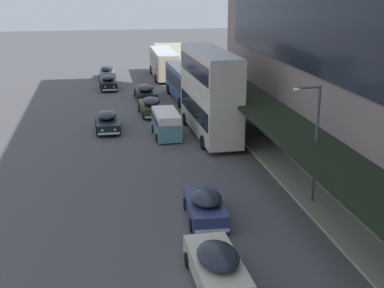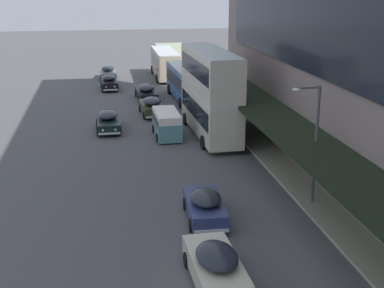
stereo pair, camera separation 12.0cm
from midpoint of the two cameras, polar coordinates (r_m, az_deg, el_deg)
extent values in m
cube|color=beige|center=(40.43, 1.78, 3.40)|extent=(2.74, 10.45, 2.97)
cube|color=black|center=(40.35, 1.79, 3.89)|extent=(2.76, 9.62, 1.31)
cube|color=silver|center=(40.09, 1.80, 5.53)|extent=(2.64, 10.44, 0.12)
cube|color=beige|center=(39.81, 1.82, 7.70)|extent=(2.74, 10.45, 2.97)
cube|color=black|center=(39.75, 1.83, 8.21)|extent=(2.76, 9.62, 1.31)
cube|color=silver|center=(39.59, 1.85, 9.89)|extent=(2.64, 10.44, 0.12)
cube|color=black|center=(44.69, 0.26, 10.35)|extent=(1.22, 0.10, 0.36)
cylinder|color=black|center=(43.86, -0.85, 2.71)|extent=(0.28, 1.01, 1.00)
cylinder|color=black|center=(44.36, 2.25, 2.86)|extent=(0.28, 1.01, 1.00)
cylinder|color=black|center=(37.49, 1.08, 0.18)|extent=(0.28, 1.01, 1.00)
cylinder|color=black|center=(38.09, 4.67, 0.40)|extent=(0.28, 1.01, 1.00)
cube|color=tan|center=(65.11, -3.09, 8.61)|extent=(2.57, 9.84, 2.87)
cube|color=black|center=(65.06, -3.09, 8.91)|extent=(2.60, 9.05, 1.26)
cube|color=silver|center=(64.90, -3.11, 9.90)|extent=(2.47, 9.84, 0.12)
cube|color=black|center=(69.82, -3.58, 10.16)|extent=(1.25, 0.07, 0.36)
cylinder|color=black|center=(68.46, -4.44, 7.92)|extent=(0.26, 1.00, 1.00)
cylinder|color=black|center=(68.73, -2.35, 7.99)|extent=(0.26, 1.00, 1.00)
cylinder|color=black|center=(62.20, -3.90, 6.99)|extent=(0.26, 1.00, 1.00)
cylinder|color=black|center=(62.49, -1.61, 7.07)|extent=(0.26, 1.00, 1.00)
cube|color=#345C96|center=(52.61, -0.71, 6.53)|extent=(2.74, 10.31, 2.78)
cube|color=black|center=(52.55, -0.71, 6.89)|extent=(2.75, 9.49, 1.22)
cube|color=silver|center=(52.36, -0.72, 8.08)|extent=(2.64, 10.31, 0.12)
cube|color=black|center=(57.42, -1.72, 8.57)|extent=(1.21, 0.10, 0.36)
cylinder|color=black|center=(56.00, -2.62, 5.88)|extent=(0.28, 1.01, 1.00)
cylinder|color=black|center=(56.43, -0.18, 5.98)|extent=(0.28, 1.01, 1.00)
cylinder|color=black|center=(49.58, -1.38, 4.40)|extent=(0.28, 1.01, 1.00)
cylinder|color=black|center=(50.07, 1.36, 4.53)|extent=(0.28, 1.01, 1.00)
cube|color=navy|center=(26.68, 1.30, -6.82)|extent=(1.91, 4.22, 0.78)
ellipsoid|color=#1E232D|center=(26.24, 1.38, -5.71)|extent=(1.62, 2.35, 0.55)
cube|color=silver|center=(28.71, 0.66, -5.55)|extent=(1.64, 0.20, 0.14)
cube|color=silver|center=(24.89, 2.03, -9.29)|extent=(1.64, 0.20, 0.14)
sphere|color=silver|center=(28.51, -0.27, -5.08)|extent=(0.18, 0.18, 0.18)
sphere|color=silver|center=(28.63, 1.62, -4.99)|extent=(0.18, 0.18, 0.18)
cylinder|color=black|center=(27.86, -0.86, -6.39)|extent=(0.17, 0.65, 0.64)
cylinder|color=black|center=(28.09, 2.65, -6.21)|extent=(0.17, 0.65, 0.64)
cylinder|color=black|center=(25.55, -0.20, -8.68)|extent=(0.17, 0.65, 0.64)
cylinder|color=black|center=(25.79, 3.64, -8.45)|extent=(0.17, 0.65, 0.64)
cube|color=#2C341D|center=(47.22, -4.45, 3.85)|extent=(2.01, 4.50, 0.79)
ellipsoid|color=#1E232D|center=(46.86, -4.43, 4.60)|extent=(1.69, 2.51, 0.63)
cube|color=silver|center=(49.45, -4.84, 4.16)|extent=(1.69, 0.21, 0.14)
cube|color=silver|center=(45.12, -4.01, 2.91)|extent=(1.69, 0.21, 0.14)
sphere|color=silver|center=(49.29, -5.41, 4.45)|extent=(0.18, 0.18, 0.18)
sphere|color=silver|center=(49.43, -4.29, 4.51)|extent=(0.18, 0.18, 0.18)
cylinder|color=black|center=(48.49, -5.73, 3.81)|extent=(0.17, 0.65, 0.64)
cylinder|color=black|center=(48.74, -3.65, 3.93)|extent=(0.17, 0.65, 0.64)
cylinder|color=black|center=(45.86, -5.28, 3.05)|extent=(0.17, 0.65, 0.64)
cylinder|color=black|center=(46.12, -3.09, 3.18)|extent=(0.17, 0.65, 0.64)
cube|color=black|center=(53.57, -5.06, 5.39)|extent=(1.95, 4.80, 0.70)
ellipsoid|color=#1E232D|center=(53.21, -5.05, 6.01)|extent=(1.66, 2.66, 0.63)
cube|color=silver|center=(55.96, -5.37, 5.68)|extent=(1.70, 0.18, 0.14)
cube|color=silver|center=(51.27, -4.72, 4.63)|extent=(1.70, 0.18, 0.14)
sphere|color=silver|center=(55.83, -5.87, 5.90)|extent=(0.18, 0.18, 0.18)
sphere|color=silver|center=(55.94, -4.87, 5.95)|extent=(0.18, 0.18, 0.18)
cylinder|color=black|center=(54.96, -6.18, 5.38)|extent=(0.16, 0.64, 0.64)
cylinder|color=black|center=(55.16, -4.32, 5.48)|extent=(0.16, 0.64, 0.64)
cylinder|color=black|center=(52.10, -5.83, 4.74)|extent=(0.16, 0.64, 0.64)
cylinder|color=black|center=(52.31, -3.88, 4.84)|extent=(0.16, 0.64, 0.64)
cube|color=black|center=(42.68, -9.08, 2.19)|extent=(1.80, 4.40, 0.72)
ellipsoid|color=#1E232D|center=(42.74, -9.13, 3.08)|extent=(1.56, 2.43, 0.58)
cube|color=silver|center=(40.58, -8.94, 1.11)|extent=(1.64, 0.15, 0.14)
cube|color=silver|center=(44.90, -9.18, 2.66)|extent=(1.64, 0.15, 0.14)
sphere|color=silver|center=(40.56, -8.29, 1.51)|extent=(0.18, 0.18, 0.18)
sphere|color=silver|center=(40.53, -9.63, 1.43)|extent=(0.18, 0.18, 0.18)
cylinder|color=black|center=(41.47, -7.80, 1.44)|extent=(0.15, 0.64, 0.64)
cylinder|color=black|center=(41.43, -10.18, 1.30)|extent=(0.15, 0.64, 0.64)
cylinder|color=black|center=(44.09, -8.01, 2.37)|extent=(0.15, 0.64, 0.64)
cylinder|color=black|center=(44.05, -10.25, 2.25)|extent=(0.15, 0.64, 0.64)
cube|color=black|center=(58.86, -8.97, 6.37)|extent=(1.80, 4.20, 0.82)
ellipsoid|color=#1E232D|center=(58.95, -9.02, 7.02)|extent=(1.53, 2.33, 0.53)
cube|color=silver|center=(56.83, -8.83, 5.72)|extent=(1.56, 0.18, 0.14)
cube|color=silver|center=(60.99, -9.08, 6.49)|extent=(1.56, 0.18, 0.14)
sphere|color=silver|center=(56.82, -8.39, 6.06)|extent=(0.18, 0.18, 0.18)
sphere|color=silver|center=(56.78, -9.30, 6.01)|extent=(0.18, 0.18, 0.18)
cylinder|color=black|center=(57.71, -8.06, 5.88)|extent=(0.16, 0.64, 0.64)
cylinder|color=black|center=(57.62, -9.70, 5.79)|extent=(0.16, 0.64, 0.64)
cylinder|color=black|center=(60.22, -8.25, 6.34)|extent=(0.16, 0.64, 0.64)
cylinder|color=black|center=(60.14, -9.82, 6.25)|extent=(0.16, 0.64, 0.64)
cube|color=beige|center=(21.53, 2.46, -13.06)|extent=(1.94, 4.51, 0.81)
ellipsoid|color=#1E232D|center=(21.01, 2.63, -11.80)|extent=(1.67, 2.49, 0.57)
cube|color=silver|center=(23.59, 1.11, -10.87)|extent=(1.74, 0.16, 0.14)
sphere|color=silver|center=(23.33, -0.09, -10.36)|extent=(0.18, 0.18, 0.18)
sphere|color=silver|center=(23.52, 2.35, -10.13)|extent=(0.18, 0.18, 0.18)
cylinder|color=black|center=(22.68, -0.69, -12.24)|extent=(0.16, 0.64, 0.64)
cylinder|color=black|center=(23.04, 3.87, -11.78)|extent=(0.16, 0.64, 0.64)
cube|color=slate|center=(65.21, -9.09, 7.38)|extent=(1.86, 4.50, 0.76)
ellipsoid|color=#1E232D|center=(65.33, -9.12, 7.97)|extent=(1.61, 2.49, 0.60)
cube|color=silver|center=(63.00, -9.08, 6.83)|extent=(1.69, 0.15, 0.14)
cube|color=silver|center=(67.50, -9.09, 7.51)|extent=(1.69, 0.15, 0.14)
sphere|color=silver|center=(62.98, -8.64, 7.10)|extent=(0.18, 0.18, 0.18)
sphere|color=silver|center=(62.99, -9.54, 7.06)|extent=(0.18, 0.18, 0.18)
cylinder|color=black|center=(63.90, -8.27, 6.96)|extent=(0.15, 0.64, 0.64)
cylinder|color=black|center=(63.90, -9.88, 6.89)|extent=(0.15, 0.64, 0.64)
cylinder|color=black|center=(66.63, -8.32, 7.38)|extent=(0.15, 0.64, 0.64)
cylinder|color=black|center=(66.63, -9.86, 7.31)|extent=(0.15, 0.64, 0.64)
cube|color=slate|center=(40.46, -2.85, 1.82)|extent=(1.81, 4.32, 1.29)
cube|color=silver|center=(40.26, -2.86, 2.90)|extent=(1.77, 4.24, 0.83)
cube|color=black|center=(40.29, -2.86, 2.78)|extent=(1.84, 3.89, 0.41)
ellipsoid|color=slate|center=(42.44, -3.24, 2.74)|extent=(1.62, 0.62, 1.11)
cylinder|color=black|center=(41.67, -4.27, 1.63)|extent=(0.17, 0.64, 0.64)
cylinder|color=black|center=(41.89, -1.89, 1.75)|extent=(0.17, 0.64, 0.64)
cylinder|color=black|center=(39.29, -3.85, 0.67)|extent=(0.17, 0.64, 0.64)
cylinder|color=black|center=(39.52, -1.33, 0.80)|extent=(0.17, 0.64, 0.64)
cylinder|color=#4C4C51|center=(28.25, 12.96, -0.12)|extent=(0.16, 0.16, 6.25)
cylinder|color=#4C4C51|center=(27.29, 12.22, 5.89)|extent=(1.20, 0.10, 0.10)
ellipsoid|color=silver|center=(27.09, 11.02, 5.71)|extent=(0.44, 0.28, 0.20)
camera|label=1|loc=(0.06, -90.11, -0.03)|focal=50.00mm
camera|label=2|loc=(0.06, 89.89, 0.03)|focal=50.00mm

